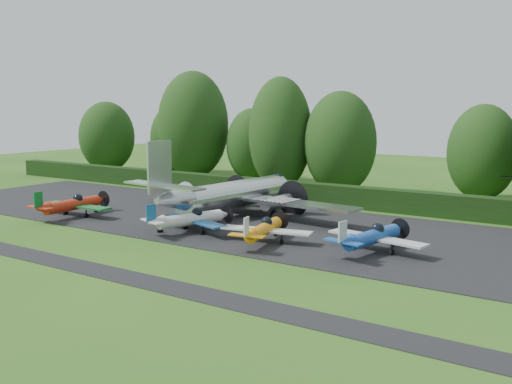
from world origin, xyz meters
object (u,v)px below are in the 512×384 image
Objects in this scene: light_plane_red at (73,204)px; light_plane_white at (191,219)px; transport_plane at (233,194)px; light_plane_orange at (264,229)px; light_plane_blue at (373,237)px.

light_plane_white is (12.17, 0.82, -0.05)m from light_plane_red.
light_plane_red is (-11.18, -7.55, -0.86)m from transport_plane.
light_plane_white reaches higher than light_plane_orange.
light_plane_orange is at bearing -18.10° from light_plane_white.
light_plane_blue is at bearing -24.97° from transport_plane.
light_plane_red is at bearing -152.07° from transport_plane.
transport_plane is 15.27m from light_plane_blue.
light_plane_blue reaches higher than light_plane_orange.
light_plane_blue is at bearing 7.91° from light_plane_red.
light_plane_white is at bearing 5.95° from light_plane_red.
transport_plane reaches higher than light_plane_blue.
light_plane_white is at bearing -167.34° from light_plane_orange.
light_plane_blue is (7.08, 1.71, 0.06)m from light_plane_orange.
transport_plane reaches higher than light_plane_white.
light_plane_red reaches higher than light_plane_blue.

